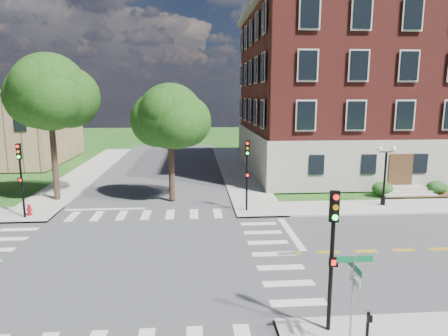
{
  "coord_description": "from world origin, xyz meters",
  "views": [
    {
      "loc": [
        3.28,
        -18.73,
        7.91
      ],
      "look_at": [
        5.2,
        6.84,
        3.2
      ],
      "focal_mm": 32.0,
      "sensor_mm": 36.0,
      "label": 1
    }
  ],
  "objects": [
    {
      "name": "ground",
      "position": [
        0.0,
        0.0,
        0.0
      ],
      "size": [
        160.0,
        160.0,
        0.0
      ],
      "primitive_type": "plane",
      "color": "#224914",
      "rests_on": "ground"
    },
    {
      "name": "road_ew",
      "position": [
        0.0,
        0.0,
        0.01
      ],
      "size": [
        90.0,
        12.0,
        0.01
      ],
      "primitive_type": "cube",
      "color": "#3D3D3F",
      "rests_on": "ground"
    },
    {
      "name": "road_ns",
      "position": [
        0.0,
        0.0,
        0.01
      ],
      "size": [
        12.0,
        90.0,
        0.01
      ],
      "primitive_type": "cube",
      "color": "#3D3D3F",
      "rests_on": "ground"
    },
    {
      "name": "sidewalk_ne",
      "position": [
        15.38,
        15.38,
        0.06
      ],
      "size": [
        34.0,
        34.0,
        0.12
      ],
      "color": "#9E9B93",
      "rests_on": "ground"
    },
    {
      "name": "crosswalk_east",
      "position": [
        7.2,
        0.0,
        0.0
      ],
      "size": [
        2.2,
        10.2,
        0.02
      ],
      "primitive_type": null,
      "color": "silver",
      "rests_on": "ground"
    },
    {
      "name": "stop_bar_east",
      "position": [
        8.8,
        3.0,
        0.0
      ],
      "size": [
        0.4,
        5.5,
        0.0
      ],
      "primitive_type": "cube",
      "color": "silver",
      "rests_on": "ground"
    },
    {
      "name": "main_building",
      "position": [
        24.0,
        21.99,
        8.34
      ],
      "size": [
        30.6,
        22.4,
        16.5
      ],
      "color": "#A8A594",
      "rests_on": "ground"
    },
    {
      "name": "tree_c",
      "position": [
        -7.13,
        11.45,
        8.08
      ],
      "size": [
        5.6,
        5.6,
        10.79
      ],
      "color": "#332819",
      "rests_on": "ground"
    },
    {
      "name": "tree_d",
      "position": [
        1.57,
        10.62,
        6.36
      ],
      "size": [
        4.78,
        4.78,
        8.66
      ],
      "color": "#332819",
      "rests_on": "ground"
    },
    {
      "name": "traffic_signal_se",
      "position": [
        7.69,
        -6.79,
        3.19
      ],
      "size": [
        0.37,
        0.43,
        4.8
      ],
      "color": "black",
      "rests_on": "ground"
    },
    {
      "name": "traffic_signal_ne",
      "position": [
        6.79,
        7.43,
        3.19
      ],
      "size": [
        0.33,
        0.37,
        4.8
      ],
      "color": "black",
      "rests_on": "ground"
    },
    {
      "name": "traffic_signal_nw",
      "position": [
        -7.71,
        6.93,
        3.19
      ],
      "size": [
        0.37,
        0.44,
        4.8
      ],
      "color": "black",
      "rests_on": "ground"
    },
    {
      "name": "twin_lamp_west",
      "position": [
        16.74,
        8.06,
        2.52
      ],
      "size": [
        1.36,
        0.36,
        4.23
      ],
      "color": "black",
      "rests_on": "ground"
    },
    {
      "name": "street_sign_pole",
      "position": [
        7.99,
        -7.92,
        2.31
      ],
      "size": [
        1.1,
        1.1,
        3.1
      ],
      "color": "gray",
      "rests_on": "ground"
    },
    {
      "name": "push_button_post",
      "position": [
        8.56,
        -7.85,
        0.8
      ],
      "size": [
        0.14,
        0.21,
        1.2
      ],
      "color": "black",
      "rests_on": "ground"
    },
    {
      "name": "fire_hydrant",
      "position": [
        -7.57,
        7.38,
        0.46
      ],
      "size": [
        0.35,
        0.35,
        0.75
      ],
      "color": "#A60C16",
      "rests_on": "ground"
    }
  ]
}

